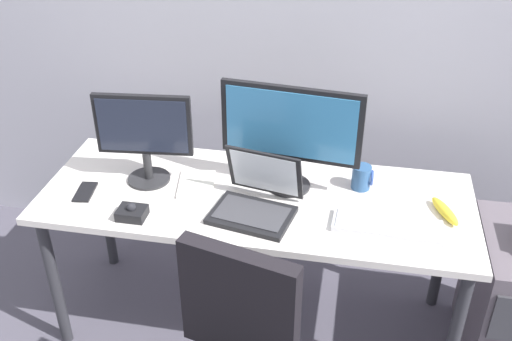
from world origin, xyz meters
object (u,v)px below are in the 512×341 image
Objects in this scene: banana at (445,212)px; trackball_mouse at (132,212)px; coffee_mug at (362,177)px; cell_phone at (85,192)px; paper_notepad at (197,184)px; keyboard at (387,226)px; monitor_main at (291,130)px; monitor_side at (144,133)px; laptop at (256,199)px.

trackball_mouse is at bearing -168.90° from banana.
coffee_mug reaches higher than cell_phone.
paper_notepad is 1.09× the size of banana.
paper_notepad is (-0.79, 0.15, -0.01)m from keyboard.
paper_notepad is at bearing 168.89° from keyboard.
monitor_main is 0.53m from keyboard.
trackball_mouse is at bearing -149.91° from monitor_main.
monitor_side is at bearing -174.27° from monitor_main.
monitor_main is 0.31m from laptop.
monitor_side is 1.24m from banana.
banana is at bearing 29.46° from keyboard.
laptop is (0.49, -0.13, -0.17)m from monitor_side.
keyboard reaches higher than cell_phone.
keyboard is at bearing -9.05° from monitor_side.
monitor_side reaches higher than trackball_mouse.
keyboard is at bearing -28.33° from monitor_main.
trackball_mouse is (-0.97, -0.11, 0.01)m from keyboard.
monitor_side is at bearing 164.72° from laptop.
monitor_main is at bearing 6.29° from cell_phone.
cell_phone is (-1.23, 0.02, -0.01)m from keyboard.
monitor_main is 2.75× the size of paper_notepad.
laptop is at bearing -15.28° from monitor_side.
keyboard is at bearing 6.44° from trackball_mouse.
cell_phone is at bearing -179.28° from laptop.
banana is (0.63, -0.09, -0.25)m from monitor_main.
trackball_mouse is at bearing -84.26° from monitor_side.
laptop is 0.49m from trackball_mouse.
laptop is 3.26× the size of trackball_mouse.
laptop is at bearing 177.21° from keyboard.
paper_notepad is 1.01m from banana.
trackball_mouse is 1.22m from banana.
monitor_main is 1.44× the size of monitor_side.
cell_phone is at bearing -166.08° from monitor_main.
banana is (0.33, -0.14, -0.03)m from coffee_mug.
banana is (1.45, 0.11, 0.02)m from cell_phone.
banana is at bearing 11.10° from trackball_mouse.
coffee_mug reaches higher than paper_notepad.
banana is (0.73, 0.10, -0.03)m from laptop.
cell_phone is (-0.72, -0.01, -0.05)m from laptop.
monitor_main is 1.38× the size of keyboard.
trackball_mouse is (-0.57, -0.33, -0.25)m from monitor_main.
monitor_main reaches higher than paper_notepad.
cell_phone is (-0.23, -0.14, -0.22)m from monitor_side.
monitor_main is 0.70m from trackball_mouse.
monitor_main reaches higher than keyboard.
paper_notepad is 0.46m from cell_phone.
monitor_side is at bearing 178.36° from banana.
trackball_mouse is at bearing -124.83° from paper_notepad.
coffee_mug is at bearing 111.87° from keyboard.
banana is at bearing -8.60° from monitor_main.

